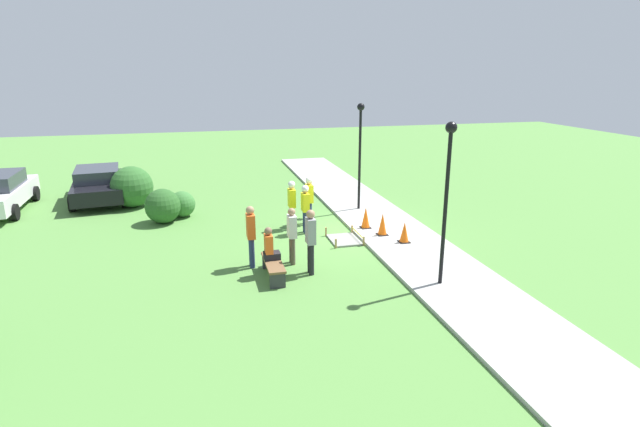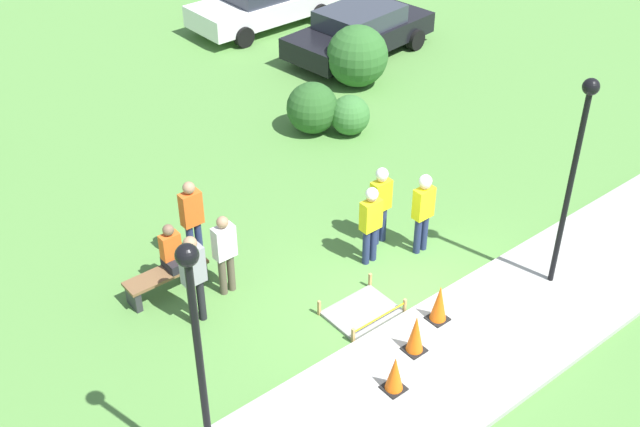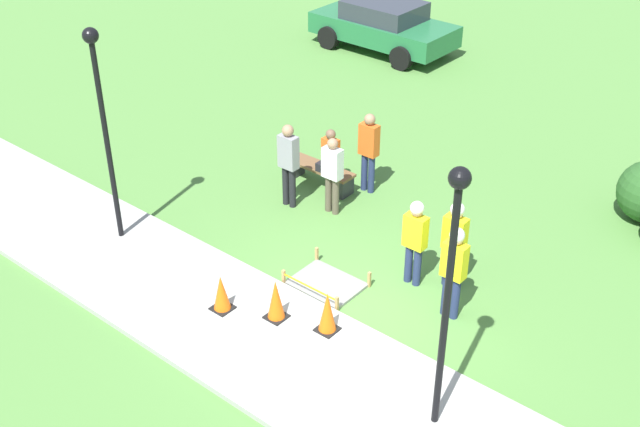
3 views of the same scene
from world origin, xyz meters
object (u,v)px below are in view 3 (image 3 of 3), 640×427
traffic_cone_sidewalk_edge (327,312)px  park_bench (321,172)px  parked_car_green (384,25)px  bystander_in_white_shirt (289,160)px  lamppost_far (102,107)px  traffic_cone_far_patch (276,300)px  bystander_in_orange_shirt (369,148)px  person_seated_on_bench (330,154)px  bystander_in_gray_shirt (332,171)px  worker_trainee (415,236)px  worker_supervisor (454,265)px  worker_assistant (455,238)px  traffic_cone_near_patch (221,293)px  lamppost_near (450,268)px

traffic_cone_sidewalk_edge → park_bench: 4.90m
park_bench → parked_car_green: 8.51m
bystander_in_white_shirt → lamppost_far: 3.84m
traffic_cone_far_patch → bystander_in_orange_shirt: bystander_in_orange_shirt is taller
person_seated_on_bench → bystander_in_gray_shirt: (0.66, -0.73, 0.12)m
worker_trainee → bystander_in_white_shirt: (-3.44, 0.62, 0.06)m
worker_supervisor → worker_assistant: (-0.43, 0.72, -0.02)m
traffic_cone_near_patch → traffic_cone_far_patch: traffic_cone_far_patch is taller
worker_supervisor → worker_trainee: 1.06m
traffic_cone_sidewalk_edge → worker_supervisor: worker_supervisor is taller
bystander_in_orange_shirt → lamppost_near: size_ratio=0.44×
lamppost_far → parked_car_green: bearing=100.8°
parked_car_green → person_seated_on_bench: bearing=-61.1°
traffic_cone_sidewalk_edge → worker_trainee: 2.14m
traffic_cone_near_patch → bystander_in_orange_shirt: size_ratio=0.38×
bystander_in_orange_shirt → bystander_in_white_shirt: (-0.88, -1.49, 0.02)m
traffic_cone_near_patch → traffic_cone_sidewalk_edge: (1.70, 0.69, 0.03)m
worker_assistant → lamppost_far: lamppost_far is taller
traffic_cone_sidewalk_edge → bystander_in_white_shirt: (-3.18, 2.68, 0.57)m
park_bench → person_seated_on_bench: person_seated_on_bench is taller
worker_trainee → lamppost_near: bearing=-50.6°
bystander_in_white_shirt → bystander_in_orange_shirt: bearing=59.4°
parked_car_green → bystander_in_white_shirt: bearing=-65.2°
traffic_cone_far_patch → bystander_in_gray_shirt: bearing=114.2°
traffic_cone_far_patch → parked_car_green: parked_car_green is taller
park_bench → bystander_in_orange_shirt: 1.22m
worker_supervisor → parked_car_green: worker_supervisor is taller
traffic_cone_sidewalk_edge → lamppost_near: lamppost_near is taller
worker_trainee → lamppost_near: lamppost_near is taller
person_seated_on_bench → bystander_in_gray_shirt: bystander_in_gray_shirt is taller
traffic_cone_far_patch → worker_trainee: size_ratio=0.45×
bystander_in_white_shirt → traffic_cone_sidewalk_edge: bearing=-40.1°
park_bench → lamppost_near: lamppost_near is taller
worker_supervisor → lamppost_near: size_ratio=0.43×
traffic_cone_near_patch → worker_assistant: size_ratio=0.39×
traffic_cone_near_patch → bystander_in_orange_shirt: (-0.60, 4.87, 0.58)m
park_bench → bystander_in_orange_shirt: bearing=27.5°
person_seated_on_bench → parked_car_green: size_ratio=0.20×
park_bench → worker_supervisor: (4.45, -2.02, 0.70)m
person_seated_on_bench → worker_trainee: size_ratio=0.53×
worker_trainee → parked_car_green: size_ratio=0.38×
person_seated_on_bench → bystander_in_orange_shirt: size_ratio=0.50×
traffic_cone_far_patch → bystander_in_gray_shirt: (-1.49, 3.31, 0.46)m
park_bench → worker_supervisor: bearing=-24.4°
worker_trainee → bystander_in_orange_shirt: (-2.56, 2.11, 0.03)m
traffic_cone_far_patch → bystander_in_orange_shirt: bearing=108.0°
traffic_cone_far_patch → worker_assistant: (1.68, 2.70, 0.54)m
lamppost_far → person_seated_on_bench: bearing=66.1°
park_bench → traffic_cone_near_patch: bearing=-71.2°
traffic_cone_near_patch → park_bench: (-1.49, 4.40, -0.11)m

